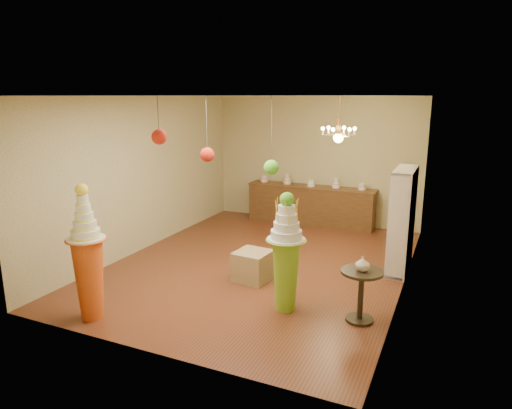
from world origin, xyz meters
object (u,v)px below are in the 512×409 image
at_px(pedestal_green, 286,260).
at_px(round_table, 361,289).
at_px(pedestal_orange, 89,268).
at_px(sideboard, 310,204).

bearing_deg(pedestal_green, round_table, 4.39).
bearing_deg(pedestal_orange, round_table, 22.71).
relative_size(pedestal_orange, sideboard, 0.62).
bearing_deg(pedestal_green, sideboard, 103.15).
bearing_deg(sideboard, pedestal_orange, -102.57).
bearing_deg(round_table, sideboard, 115.52).
bearing_deg(round_table, pedestal_green, -175.61).
bearing_deg(pedestal_green, pedestal_orange, -150.23).
distance_m(sideboard, round_table, 4.87).
height_order(pedestal_green, pedestal_orange, pedestal_orange).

